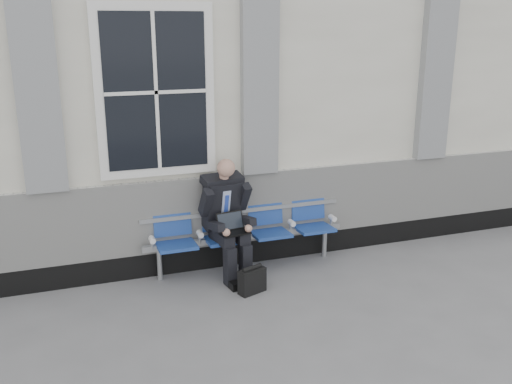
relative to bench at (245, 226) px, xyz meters
name	(u,v)px	position (x,y,z in m)	size (l,w,h in m)	color
ground	(156,337)	(-1.37, -1.32, -0.55)	(70.00, 70.00, 0.00)	slate
station_building	(106,79)	(-1.39, 2.15, 1.67)	(14.40, 4.40, 4.49)	silver
bench	(245,226)	(0.00, 0.00, 0.00)	(2.60, 0.47, 0.91)	#9EA0A3
businessman	(226,214)	(-0.28, -0.14, 0.24)	(0.63, 0.85, 1.47)	black
briefcase	(252,280)	(-0.15, -0.72, -0.40)	(0.35, 0.24, 0.33)	black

